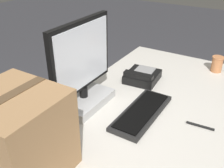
{
  "coord_description": "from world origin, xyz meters",
  "views": [
    {
      "loc": [
        -1.0,
        -0.44,
        1.51
      ],
      "look_at": [
        -0.01,
        0.16,
        0.88
      ],
      "focal_mm": 42.0,
      "sensor_mm": 36.0,
      "label": 1
    }
  ],
  "objects_px": {
    "paper_cup_right": "(217,64)",
    "cardboard_box": "(18,135)",
    "monitor": "(83,73)",
    "desk_phone": "(142,76)",
    "keyboard": "(142,112)",
    "pen_marker": "(200,126)"
  },
  "relations": [
    {
      "from": "desk_phone",
      "to": "pen_marker",
      "type": "bearing_deg",
      "value": -127.09
    },
    {
      "from": "paper_cup_right",
      "to": "desk_phone",
      "type": "bearing_deg",
      "value": 136.23
    },
    {
      "from": "keyboard",
      "to": "pen_marker",
      "type": "relative_size",
      "value": 3.23
    },
    {
      "from": "monitor",
      "to": "desk_phone",
      "type": "relative_size",
      "value": 2.07
    },
    {
      "from": "paper_cup_right",
      "to": "cardboard_box",
      "type": "xyz_separation_m",
      "value": [
        -1.29,
        0.44,
        0.11
      ]
    },
    {
      "from": "monitor",
      "to": "cardboard_box",
      "type": "height_order",
      "value": "monitor"
    },
    {
      "from": "keyboard",
      "to": "paper_cup_right",
      "type": "height_order",
      "value": "paper_cup_right"
    },
    {
      "from": "cardboard_box",
      "to": "pen_marker",
      "type": "distance_m",
      "value": 0.82
    },
    {
      "from": "paper_cup_right",
      "to": "keyboard",
      "type": "bearing_deg",
      "value": 163.65
    },
    {
      "from": "keyboard",
      "to": "monitor",
      "type": "bearing_deg",
      "value": 103.15
    },
    {
      "from": "monitor",
      "to": "keyboard",
      "type": "relative_size",
      "value": 1.08
    },
    {
      "from": "keyboard",
      "to": "cardboard_box",
      "type": "height_order",
      "value": "cardboard_box"
    },
    {
      "from": "monitor",
      "to": "paper_cup_right",
      "type": "distance_m",
      "value": 0.96
    },
    {
      "from": "monitor",
      "to": "paper_cup_right",
      "type": "xyz_separation_m",
      "value": [
        0.79,
        -0.52,
        -0.13
      ]
    },
    {
      "from": "keyboard",
      "to": "pen_marker",
      "type": "xyz_separation_m",
      "value": [
        0.05,
        -0.28,
        -0.01
      ]
    },
    {
      "from": "monitor",
      "to": "keyboard",
      "type": "xyz_separation_m",
      "value": [
        0.07,
        -0.31,
        -0.17
      ]
    },
    {
      "from": "cardboard_box",
      "to": "desk_phone",
      "type": "bearing_deg",
      "value": -4.45
    },
    {
      "from": "monitor",
      "to": "desk_phone",
      "type": "distance_m",
      "value": 0.46
    },
    {
      "from": "monitor",
      "to": "pen_marker",
      "type": "bearing_deg",
      "value": -78.39
    },
    {
      "from": "paper_cup_right",
      "to": "cardboard_box",
      "type": "bearing_deg",
      "value": 161.11
    },
    {
      "from": "keyboard",
      "to": "pen_marker",
      "type": "distance_m",
      "value": 0.29
    },
    {
      "from": "cardboard_box",
      "to": "paper_cup_right",
      "type": "bearing_deg",
      "value": -18.89
    }
  ]
}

